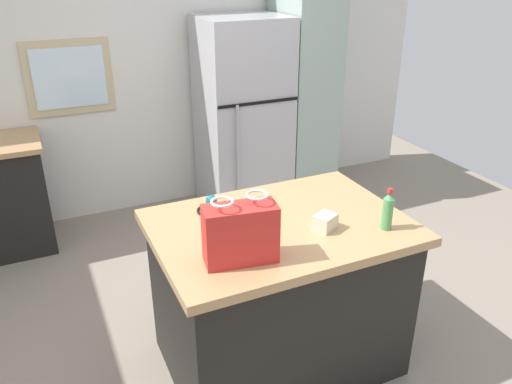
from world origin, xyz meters
The scene contains 9 objects.
ground centered at (0.00, 0.00, 0.00)m, with size 6.85×6.85×0.00m, color gray.
back_wall centered at (-0.01, 2.30, 1.31)m, with size 5.71×0.13×2.63m.
kitchen_island centered at (0.20, -0.09, 0.45)m, with size 1.30×0.93×0.90m.
refrigerator centered at (0.85, 1.89, 0.85)m, with size 0.73×0.70×1.70m.
tall_cabinet centered at (1.46, 1.89, 1.01)m, with size 0.45×0.62×2.02m.
shopping_bag centered at (-0.12, -0.33, 1.04)m, with size 0.35×0.19×0.32m.
small_box centered at (0.37, -0.24, 0.94)m, with size 0.11×0.09×0.08m, color beige.
bottle centered at (0.66, -0.37, 1.00)m, with size 0.05×0.05×0.22m.
ear_defenders centered at (-0.08, 0.18, 0.92)m, with size 0.20×0.20×0.06m.
Camera 1 is at (-0.89, -2.15, 2.16)m, focal length 35.96 mm.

